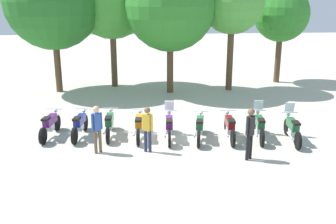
{
  "coord_description": "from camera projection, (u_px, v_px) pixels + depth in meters",
  "views": [
    {
      "loc": [
        -1.22,
        -14.3,
        5.42
      ],
      "look_at": [
        0.0,
        0.5,
        0.9
      ],
      "focal_mm": 42.08,
      "sensor_mm": 36.0,
      "label": 1
    }
  ],
  "objects": [
    {
      "name": "ground_plane",
      "position": [
        169.0,
        138.0,
        15.31
      ],
      "size": [
        80.0,
        80.0,
        0.0
      ],
      "primitive_type": "plane",
      "color": "#BCB7A8"
    },
    {
      "name": "motorcycle_0",
      "position": [
        50.0,
        124.0,
        15.29
      ],
      "size": [
        0.69,
        2.18,
        0.99
      ],
      "rotation": [
        0.0,
        0.0,
        1.42
      ],
      "color": "black",
      "rests_on": "ground_plane"
    },
    {
      "name": "motorcycle_1",
      "position": [
        80.0,
        124.0,
        15.3
      ],
      "size": [
        0.67,
        2.18,
        0.99
      ],
      "rotation": [
        0.0,
        0.0,
        1.44
      ],
      "color": "black",
      "rests_on": "ground_plane"
    },
    {
      "name": "motorcycle_2",
      "position": [
        110.0,
        124.0,
        15.39
      ],
      "size": [
        0.62,
        2.19,
        0.99
      ],
      "rotation": [
        0.0,
        0.0,
        1.54
      ],
      "color": "black",
      "rests_on": "ground_plane"
    },
    {
      "name": "motorcycle_3",
      "position": [
        139.0,
        125.0,
        15.19
      ],
      "size": [
        0.62,
        2.19,
        0.99
      ],
      "rotation": [
        0.0,
        0.0,
        1.5
      ],
      "color": "black",
      "rests_on": "ground_plane"
    },
    {
      "name": "motorcycle_4",
      "position": [
        169.0,
        126.0,
        15.06
      ],
      "size": [
        0.62,
        2.19,
        1.37
      ],
      "rotation": [
        0.0,
        0.0,
        1.49
      ],
      "color": "black",
      "rests_on": "ground_plane"
    },
    {
      "name": "motorcycle_5",
      "position": [
        200.0,
        127.0,
        15.01
      ],
      "size": [
        0.75,
        2.16,
        0.99
      ],
      "rotation": [
        0.0,
        0.0,
        1.36
      ],
      "color": "black",
      "rests_on": "ground_plane"
    },
    {
      "name": "motorcycle_6",
      "position": [
        230.0,
        126.0,
        15.06
      ],
      "size": [
        0.62,
        2.19,
        0.99
      ],
      "rotation": [
        0.0,
        0.0,
        1.5
      ],
      "color": "black",
      "rests_on": "ground_plane"
    },
    {
      "name": "motorcycle_7",
      "position": [
        259.0,
        126.0,
        15.11
      ],
      "size": [
        0.71,
        2.18,
        1.37
      ],
      "rotation": [
        0.0,
        0.0,
        1.4
      ],
      "color": "black",
      "rests_on": "ground_plane"
    },
    {
      "name": "motorcycle_8",
      "position": [
        292.0,
        128.0,
        14.83
      ],
      "size": [
        0.65,
        2.19,
        1.37
      ],
      "rotation": [
        0.0,
        0.0,
        1.46
      ],
      "color": "black",
      "rests_on": "ground_plane"
    },
    {
      "name": "person_0",
      "position": [
        250.0,
        130.0,
        13.03
      ],
      "size": [
        0.37,
        0.33,
        1.8
      ],
      "rotation": [
        0.0,
        0.0,
        2.19
      ],
      "color": "black",
      "rests_on": "ground_plane"
    },
    {
      "name": "person_1",
      "position": [
        147.0,
        126.0,
        13.7
      ],
      "size": [
        0.4,
        0.29,
        1.65
      ],
      "rotation": [
        0.0,
        0.0,
        4.28
      ],
      "color": "#232D4C",
      "rests_on": "ground_plane"
    },
    {
      "name": "person_2",
      "position": [
        97.0,
        126.0,
        13.59
      ],
      "size": [
        0.4,
        0.3,
        1.72
      ],
      "rotation": [
        0.0,
        0.0,
        5.16
      ],
      "color": "brown",
      "rests_on": "ground_plane"
    },
    {
      "name": "tree_0",
      "position": [
        52.0,
        1.0,
        21.07
      ],
      "size": [
        5.19,
        5.19,
        7.56
      ],
      "color": "brown",
      "rests_on": "ground_plane"
    },
    {
      "name": "tree_1",
      "position": [
        111.0,
        0.0,
        22.32
      ],
      "size": [
        4.47,
        4.47,
        7.29
      ],
      "color": "brown",
      "rests_on": "ground_plane"
    },
    {
      "name": "tree_2",
      "position": [
        170.0,
        6.0,
        20.94
      ],
      "size": [
        4.9,
        4.9,
        7.21
      ],
      "color": "brown",
      "rests_on": "ground_plane"
    },
    {
      "name": "tree_3",
      "position": [
        232.0,
        2.0,
        21.49
      ],
      "size": [
        3.53,
        3.53,
        6.7
      ],
      "color": "brown",
      "rests_on": "ground_plane"
    },
    {
      "name": "tree_4",
      "position": [
        281.0,
        14.0,
        23.67
      ],
      "size": [
        3.33,
        3.33,
        5.84
      ],
      "color": "brown",
      "rests_on": "ground_plane"
    }
  ]
}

